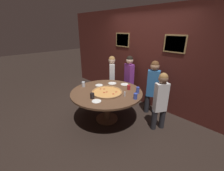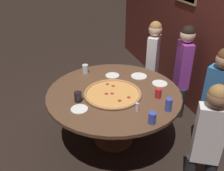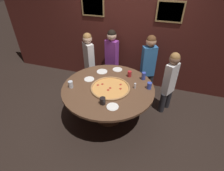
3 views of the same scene
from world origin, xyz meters
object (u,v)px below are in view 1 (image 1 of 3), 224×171
(drink_cup_by_shaker, at_px, (83,84))
(white_plate_near_front, at_px, (125,84))
(giant_pizza, at_px, (107,92))
(white_plate_left_side, at_px, (112,83))
(white_plate_right_side, at_px, (96,101))
(dining_table, at_px, (107,96))
(drink_cup_near_right, at_px, (92,96))
(diner_side_left, at_px, (161,99))
(drink_cup_front_edge, at_px, (135,96))
(diner_far_left, at_px, (129,76))
(diner_far_right, at_px, (153,85))
(drink_cup_near_left, at_px, (129,87))
(condiment_shaker, at_px, (125,94))
(drink_cup_centre_back, at_px, (138,90))
(diner_side_right, at_px, (112,75))
(white_plate_far_back, at_px, (99,85))

(drink_cup_by_shaker, bearing_deg, white_plate_near_front, 54.21)
(giant_pizza, xyz_separation_m, white_plate_left_side, (-0.33, 0.48, -0.01))
(white_plate_right_side, height_order, white_plate_near_front, same)
(white_plate_right_side, relative_size, white_plate_left_side, 0.87)
(dining_table, distance_m, drink_cup_near_right, 0.49)
(white_plate_right_side, distance_m, diner_side_left, 1.32)
(diner_side_left, bearing_deg, drink_cup_front_edge, -8.76)
(dining_table, distance_m, diner_far_left, 1.19)
(diner_far_right, height_order, diner_far_left, diner_far_right)
(drink_cup_near_left, xyz_separation_m, condiment_shaker, (0.18, -0.34, -0.01))
(drink_cup_near_right, height_order, diner_far_left, diner_far_left)
(giant_pizza, distance_m, drink_cup_near_right, 0.42)
(diner_side_left, bearing_deg, diner_far_left, -82.74)
(drink_cup_near_left, bearing_deg, drink_cup_by_shaker, -143.53)
(white_plate_right_side, distance_m, white_plate_left_side, 1.06)
(white_plate_left_side, relative_size, white_plate_near_front, 1.10)
(drink_cup_centre_back, relative_size, diner_side_left, 0.11)
(giant_pizza, distance_m, drink_cup_near_left, 0.53)
(white_plate_left_side, xyz_separation_m, diner_far_left, (-0.02, 0.69, 0.03))
(diner_side_right, bearing_deg, drink_cup_near_right, 162.01)
(diner_side_right, bearing_deg, white_plate_left_side, 177.56)
(white_plate_right_side, distance_m, diner_side_right, 1.69)
(condiment_shaker, height_order, diner_far_left, diner_far_left)
(drink_cup_by_shaker, relative_size, diner_side_left, 0.09)
(white_plate_far_back, xyz_separation_m, diner_side_right, (-0.35, 0.78, 0.01))
(white_plate_far_back, distance_m, diner_far_left, 1.03)
(white_plate_left_side, height_order, diner_side_right, diner_side_right)
(dining_table, height_order, drink_cup_near_left, drink_cup_near_left)
(dining_table, xyz_separation_m, giant_pizza, (0.05, -0.03, 0.14))
(drink_cup_front_edge, relative_size, white_plate_right_side, 0.65)
(drink_cup_front_edge, distance_m, drink_cup_by_shaker, 1.35)
(giant_pizza, relative_size, drink_cup_by_shaker, 5.66)
(white_plate_far_back, relative_size, diner_far_right, 0.14)
(drink_cup_near_left, xyz_separation_m, diner_far_right, (0.27, 0.60, -0.02))
(drink_cup_near_left, bearing_deg, drink_cup_near_right, -103.35)
(dining_table, xyz_separation_m, diner_side_right, (-0.76, 0.90, 0.14))
(drink_cup_centre_back, distance_m, diner_side_left, 0.51)
(giant_pizza, xyz_separation_m, drink_cup_near_left, (0.22, 0.48, 0.04))
(dining_table, bearing_deg, drink_cup_near_right, -81.87)
(drink_cup_near_right, distance_m, condiment_shaker, 0.68)
(white_plate_near_front, relative_size, diner_side_right, 0.15)
(drink_cup_near_left, bearing_deg, white_plate_left_side, 179.55)
(diner_side_right, bearing_deg, white_plate_far_back, 154.57)
(white_plate_far_back, bearing_deg, white_plate_left_side, 68.55)
(drink_cup_by_shaker, distance_m, diner_far_right, 1.71)
(white_plate_far_back, distance_m, condiment_shaker, 0.87)
(white_plate_left_side, bearing_deg, condiment_shaker, -25.10)
(drink_cup_front_edge, xyz_separation_m, white_plate_left_side, (-0.97, 0.28, -0.06))
(giant_pizza, relative_size, condiment_shaker, 7.07)
(drink_cup_by_shaker, relative_size, white_plate_near_front, 0.62)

